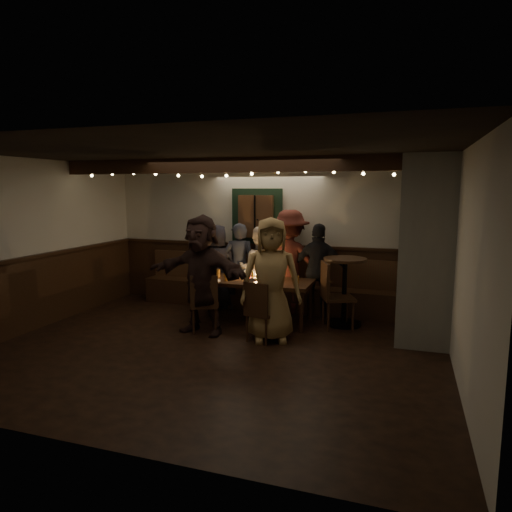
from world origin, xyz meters
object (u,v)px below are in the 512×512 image
(high_top, at_px, (345,283))
(person_f, at_px, (201,275))
(person_e, at_px, (319,271))
(person_a, at_px, (217,267))
(chair_near_right, at_px, (259,308))
(person_g, at_px, (271,280))
(person_d, at_px, (290,262))
(dining_table, at_px, (252,283))
(chair_end, at_px, (332,291))
(person_c, at_px, (259,269))
(person_b, at_px, (239,266))
(chair_near_left, at_px, (205,300))

(high_top, relative_size, person_f, 0.60)
(person_e, distance_m, person_f, 2.06)
(high_top, xyz_separation_m, person_a, (-2.32, 0.35, 0.08))
(chair_near_right, distance_m, person_f, 1.04)
(person_g, bearing_deg, person_a, 115.17)
(person_d, bearing_deg, high_top, 154.03)
(dining_table, height_order, person_d, person_d)
(chair_end, relative_size, person_c, 0.69)
(person_a, bearing_deg, person_f, 88.88)
(person_a, relative_size, person_g, 0.86)
(person_d, height_order, person_g, person_d)
(dining_table, bearing_deg, person_d, 58.60)
(person_a, bearing_deg, chair_end, 149.66)
(person_a, distance_m, person_b, 0.41)
(person_g, bearing_deg, person_c, 94.20)
(chair_near_right, bearing_deg, person_b, 119.08)
(dining_table, xyz_separation_m, person_a, (-0.88, 0.63, 0.13))
(chair_end, xyz_separation_m, person_g, (-0.73, -0.84, 0.30))
(person_f, bearing_deg, person_g, 8.72)
(chair_near_left, relative_size, chair_end, 0.87)
(chair_end, height_order, high_top, high_top)
(person_g, bearing_deg, chair_end, 29.07)
(chair_near_right, bearing_deg, person_a, 129.87)
(dining_table, bearing_deg, person_e, 32.81)
(chair_near_right, distance_m, person_a, 2.06)
(person_b, xyz_separation_m, person_c, (0.39, -0.06, -0.02))
(chair_near_left, xyz_separation_m, person_g, (1.02, 0.00, 0.38))
(chair_near_left, relative_size, person_a, 0.59)
(chair_end, distance_m, person_d, 1.13)
(person_a, relative_size, person_c, 1.01)
(chair_near_left, xyz_separation_m, person_b, (-0.01, 1.49, 0.27))
(chair_near_left, bearing_deg, high_top, 29.54)
(person_f, distance_m, person_g, 1.07)
(high_top, xyz_separation_m, person_f, (-1.96, -1.07, 0.21))
(person_b, bearing_deg, person_g, 106.54)
(dining_table, xyz_separation_m, chair_end, (1.29, 0.05, -0.05))
(chair_near_right, relative_size, person_b, 0.56)
(person_d, bearing_deg, person_e, 167.15)
(high_top, bearing_deg, chair_end, -123.71)
(person_a, distance_m, person_g, 2.02)
(chair_near_left, distance_m, person_c, 1.51)
(dining_table, relative_size, person_f, 1.09)
(high_top, distance_m, person_g, 1.42)
(chair_end, distance_m, person_c, 1.51)
(high_top, bearing_deg, person_d, 156.10)
(person_e, relative_size, person_g, 0.90)
(dining_table, bearing_deg, person_a, 144.41)
(chair_near_right, xyz_separation_m, person_e, (0.54, 1.57, 0.30))
(person_b, bearing_deg, chair_near_left, 72.24)
(person_e, distance_m, person_g, 1.49)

